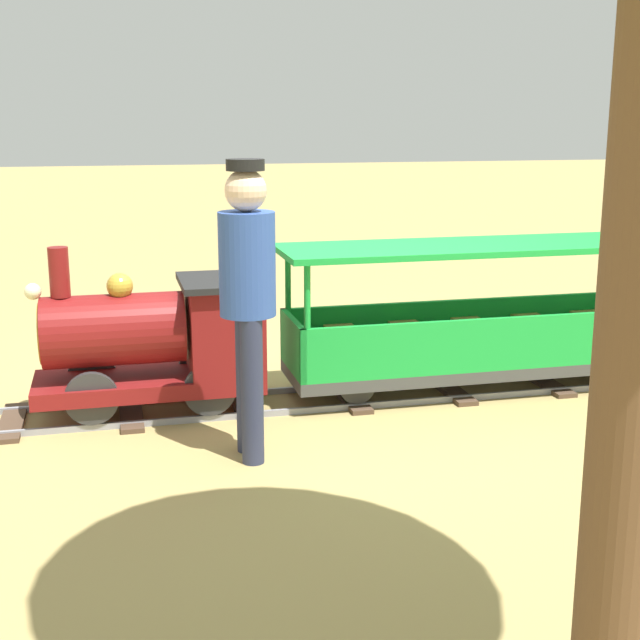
# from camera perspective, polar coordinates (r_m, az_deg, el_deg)

# --- Properties ---
(ground_plane) EXTENTS (60.00, 60.00, 0.00)m
(ground_plane) POSITION_cam_1_polar(r_m,az_deg,el_deg) (5.83, 1.32, -5.20)
(ground_plane) COLOR #A38C51
(track) EXTENTS (0.68, 6.40, 0.04)m
(track) POSITION_cam_1_polar(r_m,az_deg,el_deg) (5.84, 1.91, -5.00)
(track) COLOR gray
(track) RESTS_ON ground_plane
(locomotive) EXTENTS (0.64, 1.45, 1.04)m
(locomotive) POSITION_cam_1_polar(r_m,az_deg,el_deg) (5.52, -10.36, -1.21)
(locomotive) COLOR maroon
(locomotive) RESTS_ON ground_plane
(passenger_car) EXTENTS (0.74, 2.70, 0.97)m
(passenger_car) POSITION_cam_1_polar(r_m,az_deg,el_deg) (6.02, 10.22, -0.63)
(passenger_car) COLOR #3F3F3F
(passenger_car) RESTS_ON ground_plane
(conductor_person) EXTENTS (0.30, 0.30, 1.62)m
(conductor_person) POSITION_cam_1_polar(r_m,az_deg,el_deg) (4.64, -4.75, 2.19)
(conductor_person) COLOR #282D47
(conductor_person) RESTS_ON ground_plane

